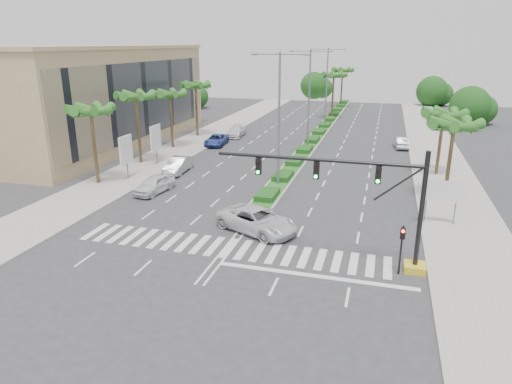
{
  "coord_description": "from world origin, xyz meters",
  "views": [
    {
      "loc": [
        9.12,
        -25.55,
        12.74
      ],
      "look_at": [
        1.01,
        2.96,
        3.0
      ],
      "focal_mm": 32.0,
      "sensor_mm": 36.0,
      "label": 1
    }
  ],
  "objects_px": {
    "car_parked_a": "(154,184)",
    "car_right": "(401,142)",
    "car_parked_c": "(216,140)",
    "car_parked_d": "(236,131)",
    "car_parked_b": "(178,165)",
    "car_crossing": "(257,220)"
  },
  "relations": [
    {
      "from": "car_parked_b",
      "to": "car_right",
      "type": "bearing_deg",
      "value": 36.45
    },
    {
      "from": "car_parked_c",
      "to": "car_parked_d",
      "type": "height_order",
      "value": "car_parked_d"
    },
    {
      "from": "car_crossing",
      "to": "car_right",
      "type": "bearing_deg",
      "value": 6.47
    },
    {
      "from": "car_parked_a",
      "to": "car_parked_b",
      "type": "distance_m",
      "value": 6.73
    },
    {
      "from": "car_parked_c",
      "to": "car_crossing",
      "type": "xyz_separation_m",
      "value": [
        12.81,
        -25.96,
        0.14
      ]
    },
    {
      "from": "car_parked_d",
      "to": "car_crossing",
      "type": "height_order",
      "value": "car_crossing"
    },
    {
      "from": "car_parked_a",
      "to": "car_parked_c",
      "type": "height_order",
      "value": "car_parked_a"
    },
    {
      "from": "car_crossing",
      "to": "car_parked_b",
      "type": "bearing_deg",
      "value": 68.36
    },
    {
      "from": "car_parked_b",
      "to": "car_crossing",
      "type": "height_order",
      "value": "car_crossing"
    },
    {
      "from": "car_parked_d",
      "to": "car_parked_a",
      "type": "bearing_deg",
      "value": -90.77
    },
    {
      "from": "car_parked_d",
      "to": "car_right",
      "type": "relative_size",
      "value": 1.17
    },
    {
      "from": "car_parked_c",
      "to": "car_parked_d",
      "type": "bearing_deg",
      "value": 79.05
    },
    {
      "from": "car_parked_a",
      "to": "car_right",
      "type": "distance_m",
      "value": 32.89
    },
    {
      "from": "car_parked_b",
      "to": "car_crossing",
      "type": "xyz_separation_m",
      "value": [
        11.97,
        -12.61,
        0.06
      ]
    },
    {
      "from": "car_parked_b",
      "to": "car_parked_d",
      "type": "relative_size",
      "value": 0.92
    },
    {
      "from": "car_parked_c",
      "to": "car_parked_d",
      "type": "xyz_separation_m",
      "value": [
        0.62,
        6.18,
        0.04
      ]
    },
    {
      "from": "car_parked_b",
      "to": "car_right",
      "type": "relative_size",
      "value": 1.08
    },
    {
      "from": "car_right",
      "to": "car_crossing",
      "type": "bearing_deg",
      "value": 63.92
    },
    {
      "from": "car_parked_d",
      "to": "car_right",
      "type": "distance_m",
      "value": 22.5
    },
    {
      "from": "car_parked_a",
      "to": "car_parked_c",
      "type": "distance_m",
      "value": 20.1
    },
    {
      "from": "car_parked_a",
      "to": "car_parked_c",
      "type": "relative_size",
      "value": 0.91
    },
    {
      "from": "car_crossing",
      "to": "car_parked_c",
      "type": "bearing_deg",
      "value": 51.13
    }
  ]
}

